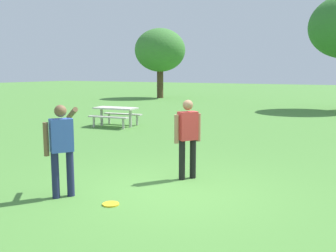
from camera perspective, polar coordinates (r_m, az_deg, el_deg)
ground_plane at (r=7.21m, az=0.38°, el=-9.70°), size 120.00×120.00×0.00m
person_thrower at (r=7.82m, az=2.94°, el=-1.19°), size 0.39×0.52×1.64m
person_catcher at (r=6.93m, az=-15.58°, el=-2.54°), size 0.54×0.83×1.64m
frisbee at (r=6.59m, az=-8.53°, el=-11.44°), size 0.28×0.28×0.03m
picnic_table_near at (r=15.51m, az=-7.80°, el=2.01°), size 1.85×1.60×0.77m
tree_tall_left at (r=31.81m, az=-1.20°, el=11.18°), size 4.12×4.12×5.66m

